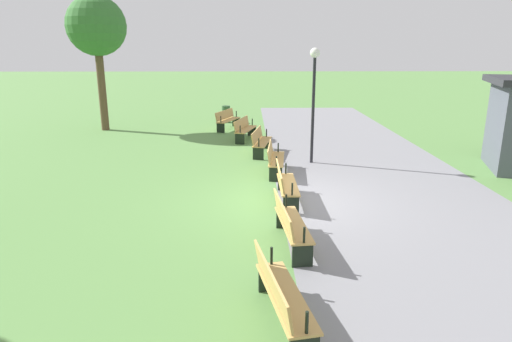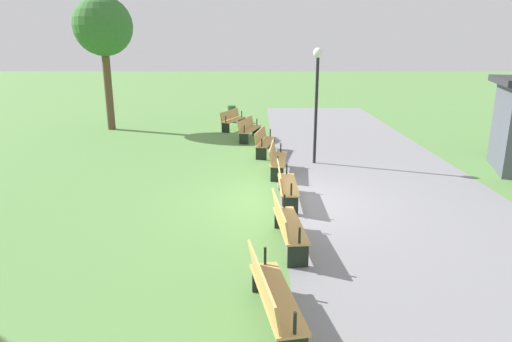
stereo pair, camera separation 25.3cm
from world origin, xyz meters
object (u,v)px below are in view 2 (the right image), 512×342
object	(u,v)px
bench_4	(285,183)
trash_bin	(232,114)
tree_0	(103,28)
bench_5	(287,223)
bench_3	(276,158)
bench_2	(264,141)
bench_6	(272,294)
bench_0	(232,119)
lamp_post	(317,84)
bench_1	(249,128)

from	to	relation	value
bench_4	trash_bin	size ratio (longest dim) A/B	2.25
tree_0	bench_5	bearing A→B (deg)	30.52
bench_3	bench_2	bearing A→B (deg)	-166.66
bench_3	bench_6	xyz separation A→B (m)	(7.78, -0.36, 0.00)
bench_0	lamp_post	size ratio (longest dim) A/B	0.52
lamp_post	bench_0	bearing A→B (deg)	-153.64
tree_0	bench_3	bearing A→B (deg)	44.90
bench_6	bench_1	bearing A→B (deg)	171.96
bench_0	tree_0	bearing A→B (deg)	-68.20
bench_6	lamp_post	distance (m)	9.46
bench_3	bench_4	distance (m)	2.60
bench_1	bench_5	xyz separation A→B (m)	(10.31, 0.96, 0.00)
tree_0	lamp_post	bearing A→B (deg)	54.70
bench_1	lamp_post	distance (m)	4.96
bench_3	trash_bin	size ratio (longest dim) A/B	2.30
bench_0	bench_6	xyz separation A→B (m)	(15.36, 1.43, 0.00)
bench_0	lamp_post	distance (m)	7.35
bench_3	tree_0	size ratio (longest dim) A/B	0.33
bench_0	bench_1	size ratio (longest dim) A/B	0.99
bench_0	bench_3	world-z (taller)	same
bench_0	bench_2	xyz separation A→B (m)	(5.00, 1.43, 0.00)
lamp_post	trash_bin	xyz separation A→B (m)	(-8.31, -3.27, -2.21)
bench_2	lamp_post	xyz separation A→B (m)	(1.30, 1.69, 2.16)
bench_5	trash_bin	bearing A→B (deg)	-177.87
bench_0	bench_4	size ratio (longest dim) A/B	1.02
bench_2	bench_6	bearing A→B (deg)	10.71
bench_2	bench_5	distance (m)	7.79
bench_5	trash_bin	distance (m)	14.92
bench_1	bench_3	world-z (taller)	same
bench_0	bench_3	size ratio (longest dim) A/B	1.00
bench_5	tree_0	distance (m)	15.35
lamp_post	bench_5	bearing A→B (deg)	-11.58
bench_1	bench_0	bearing A→B (deg)	-145.29
bench_2	lamp_post	size ratio (longest dim) A/B	0.52
bench_6	lamp_post	world-z (taller)	lamp_post
bench_1	trash_bin	distance (m)	4.59
bench_6	bench_2	bearing A→B (deg)	169.29
bench_5	bench_6	xyz separation A→B (m)	(2.58, -0.36, 0.00)
bench_2	trash_bin	bearing A→B (deg)	-156.59
bench_1	bench_4	size ratio (longest dim) A/B	1.03
bench_0	trash_bin	bearing A→B (deg)	-154.37
bench_1	bench_3	xyz separation A→B (m)	(5.11, 0.96, 0.00)
bench_0	bench_2	size ratio (longest dim) A/B	0.99
lamp_post	trash_bin	distance (m)	9.20
bench_1	tree_0	xyz separation A→B (m)	(-2.43, -6.55, 4.12)
bench_3	bench_4	xyz separation A→B (m)	(2.60, 0.12, 0.00)
bench_0	bench_1	bearing A→B (deg)	40.06
bench_4	lamp_post	size ratio (longest dim) A/B	0.51
bench_1	lamp_post	xyz separation A→B (m)	(3.83, 2.29, 2.16)
bench_3	bench_6	world-z (taller)	same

